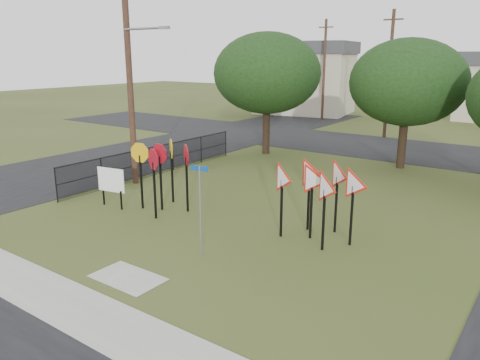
% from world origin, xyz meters
% --- Properties ---
extents(ground, '(140.00, 140.00, 0.00)m').
position_xyz_m(ground, '(0.00, 0.00, 0.00)').
color(ground, '#37451A').
extents(sidewalk, '(30.00, 1.60, 0.02)m').
position_xyz_m(sidewalk, '(0.00, -4.20, 0.01)').
color(sidewalk, '#A0A097').
rests_on(sidewalk, ground).
extents(planting_strip, '(30.00, 0.80, 0.02)m').
position_xyz_m(planting_strip, '(0.00, -5.40, 0.01)').
color(planting_strip, '#37451A').
rests_on(planting_strip, ground).
extents(street_left, '(8.00, 50.00, 0.02)m').
position_xyz_m(street_left, '(-12.00, 10.00, 0.01)').
color(street_left, black).
rests_on(street_left, ground).
extents(street_far, '(60.00, 8.00, 0.02)m').
position_xyz_m(street_far, '(0.00, 20.00, 0.01)').
color(street_far, black).
rests_on(street_far, ground).
extents(curb_pad, '(2.00, 1.20, 0.02)m').
position_xyz_m(curb_pad, '(0.00, -2.40, 0.01)').
color(curb_pad, '#A0A097').
rests_on(curb_pad, ground).
extents(street_name_sign, '(0.57, 0.11, 2.80)m').
position_xyz_m(street_name_sign, '(0.62, -0.02, 1.62)').
color(street_name_sign, gray).
rests_on(street_name_sign, ground).
extents(stop_sign_cluster, '(2.47, 2.27, 2.67)m').
position_xyz_m(stop_sign_cluster, '(-3.34, 2.41, 1.96)').
color(stop_sign_cluster, black).
rests_on(stop_sign_cluster, ground).
extents(yield_sign_cluster, '(3.25, 2.26, 2.59)m').
position_xyz_m(yield_sign_cluster, '(2.91, 3.25, 1.90)').
color(yield_sign_cluster, black).
rests_on(yield_sign_cluster, ground).
extents(info_board, '(1.27, 0.25, 1.61)m').
position_xyz_m(info_board, '(-5.28, 1.45, 1.06)').
color(info_board, black).
rests_on(info_board, ground).
extents(utility_pole_main, '(3.55, 0.33, 10.00)m').
position_xyz_m(utility_pole_main, '(-7.24, 4.50, 5.21)').
color(utility_pole_main, '#4B2F22').
rests_on(utility_pole_main, ground).
extents(far_pole_a, '(1.40, 0.24, 9.00)m').
position_xyz_m(far_pole_a, '(-2.00, 24.00, 4.60)').
color(far_pole_a, '#4B2F22').
rests_on(far_pole_a, ground).
extents(far_pole_c, '(1.40, 0.24, 9.00)m').
position_xyz_m(far_pole_c, '(-10.00, 30.00, 4.60)').
color(far_pole_c, '#4B2F22').
rests_on(far_pole_c, ground).
extents(fence_run, '(0.05, 11.55, 1.50)m').
position_xyz_m(fence_run, '(-7.60, 6.25, 0.78)').
color(fence_run, black).
rests_on(fence_run, ground).
extents(house_left, '(10.58, 8.88, 7.20)m').
position_xyz_m(house_left, '(-14.00, 34.00, 3.65)').
color(house_left, beige).
rests_on(house_left, ground).
extents(tree_near_left, '(6.40, 6.40, 7.27)m').
position_xyz_m(tree_near_left, '(-6.00, 14.00, 4.86)').
color(tree_near_left, black).
rests_on(tree_near_left, ground).
extents(tree_near_mid, '(6.00, 6.00, 6.80)m').
position_xyz_m(tree_near_mid, '(2.00, 15.00, 4.54)').
color(tree_near_mid, black).
rests_on(tree_near_mid, ground).
extents(tree_far_left, '(6.80, 6.80, 7.73)m').
position_xyz_m(tree_far_left, '(-16.00, 30.00, 5.17)').
color(tree_far_left, black).
rests_on(tree_far_left, ground).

